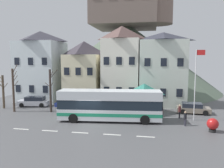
% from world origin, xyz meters
% --- Properties ---
extents(ground_plane, '(40.00, 60.00, 0.07)m').
position_xyz_m(ground_plane, '(0.00, -0.00, -0.03)').
color(ground_plane, '#4F4F52').
extents(townhouse_00, '(6.75, 6.46, 11.31)m').
position_xyz_m(townhouse_00, '(-11.56, 12.20, 5.65)').
color(townhouse_00, silver).
rests_on(townhouse_00, ground_plane).
extents(townhouse_01, '(5.27, 5.89, 9.56)m').
position_xyz_m(townhouse_01, '(-4.10, 11.91, 4.78)').
color(townhouse_01, beige).
rests_on(townhouse_01, ground_plane).
extents(townhouse_02, '(5.37, 5.54, 11.71)m').
position_xyz_m(townhouse_02, '(1.87, 11.74, 5.85)').
color(townhouse_02, silver).
rests_on(townhouse_02, ground_plane).
extents(townhouse_03, '(6.49, 5.67, 10.65)m').
position_xyz_m(townhouse_03, '(7.95, 11.80, 5.33)').
color(townhouse_03, silver).
rests_on(townhouse_03, ground_plane).
extents(hilltop_castle, '(40.54, 40.54, 21.34)m').
position_xyz_m(hilltop_castle, '(0.46, 28.56, 7.99)').
color(hilltop_castle, '#556553').
rests_on(hilltop_castle, ground_plane).
extents(transit_bus, '(11.35, 3.63, 3.38)m').
position_xyz_m(transit_bus, '(1.93, 1.81, 1.70)').
color(transit_bus, silver).
rests_on(transit_bus, ground_plane).
extents(bus_shelter, '(3.60, 3.60, 3.73)m').
position_xyz_m(bus_shelter, '(5.53, 6.19, 3.04)').
color(bus_shelter, '#473D33').
rests_on(bus_shelter, ground_plane).
extents(parked_car_00, '(4.61, 1.93, 1.30)m').
position_xyz_m(parked_car_00, '(-4.36, 7.24, 0.64)').
color(parked_car_00, navy).
rests_on(parked_car_00, ground_plane).
extents(parked_car_01, '(4.53, 2.36, 1.43)m').
position_xyz_m(parked_car_01, '(-10.25, 7.32, 0.69)').
color(parked_car_01, silver).
rests_on(parked_car_01, ground_plane).
extents(parked_car_02, '(4.09, 2.24, 1.30)m').
position_xyz_m(parked_car_02, '(11.57, 7.04, 0.64)').
color(parked_car_02, '#756A5C').
rests_on(parked_car_02, ground_plane).
extents(pedestrian_00, '(0.28, 0.33, 1.60)m').
position_xyz_m(pedestrian_00, '(9.64, 4.27, 0.87)').
color(pedestrian_00, black).
rests_on(pedestrian_00, ground_plane).
extents(pedestrian_01, '(0.29, 0.32, 1.51)m').
position_xyz_m(pedestrian_01, '(9.85, 1.32, 0.83)').
color(pedestrian_01, '#2D2D38').
rests_on(pedestrian_01, ground_plane).
extents(pedestrian_02, '(0.34, 0.33, 1.58)m').
position_xyz_m(pedestrian_02, '(7.59, 3.54, 0.91)').
color(pedestrian_02, black).
rests_on(pedestrian_02, ground_plane).
extents(pedestrian_03, '(0.32, 0.32, 1.55)m').
position_xyz_m(pedestrian_03, '(6.54, 3.62, 0.90)').
color(pedestrian_03, black).
rests_on(pedestrian_03, ground_plane).
extents(public_bench, '(1.61, 0.48, 0.87)m').
position_xyz_m(public_bench, '(5.10, 7.78, 0.47)').
color(public_bench, '#473828').
rests_on(public_bench, ground_plane).
extents(flagpole, '(0.95, 0.10, 7.82)m').
position_xyz_m(flagpole, '(11.16, 3.57, 4.49)').
color(flagpole, silver).
rests_on(flagpole, ground_plane).
extents(harbour_buoy, '(1.05, 1.05, 1.30)m').
position_xyz_m(harbour_buoy, '(12.09, -0.26, 0.73)').
color(harbour_buoy, black).
rests_on(harbour_buoy, ground_plane).
extents(bare_tree_00, '(1.81, 1.72, 4.81)m').
position_xyz_m(bare_tree_00, '(-13.72, 5.36, 2.40)').
color(bare_tree_00, brown).
rests_on(bare_tree_00, ground_plane).
extents(bare_tree_01, '(1.98, 1.25, 5.50)m').
position_xyz_m(bare_tree_01, '(-6.31, 4.54, 2.89)').
color(bare_tree_01, '#382D28').
rests_on(bare_tree_01, ground_plane).
extents(bare_tree_02, '(0.98, 1.05, 6.12)m').
position_xyz_m(bare_tree_02, '(-11.07, 3.83, 2.90)').
color(bare_tree_02, '#47382D').
rests_on(bare_tree_02, ground_plane).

